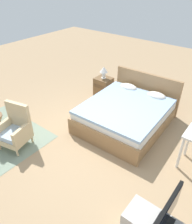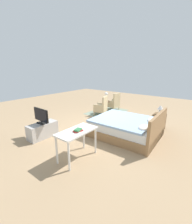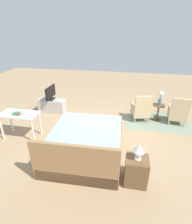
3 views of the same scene
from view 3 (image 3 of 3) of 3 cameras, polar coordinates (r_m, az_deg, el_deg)
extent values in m
plane|color=#A38460|center=(5.35, 1.46, -6.37)|extent=(16.00, 16.00, 0.00)
cube|color=gray|center=(6.29, 19.26, -2.65)|extent=(2.10, 1.50, 0.01)
cube|color=#997047|center=(4.48, -3.36, -11.51)|extent=(1.76, 2.15, 0.28)
cube|color=white|center=(4.33, -3.45, -8.77)|extent=(1.69, 2.07, 0.24)
cube|color=#93B2D6|center=(4.31, -3.26, -6.50)|extent=(1.74, 1.90, 0.06)
cube|color=#997047|center=(3.51, -7.11, -16.96)|extent=(1.73, 0.13, 0.96)
cube|color=#997047|center=(5.28, -1.05, -4.33)|extent=(1.73, 0.11, 0.40)
ellipsoid|color=white|center=(3.58, 0.08, -13.47)|extent=(0.45, 0.29, 0.14)
ellipsoid|color=white|center=(3.75, -11.82, -12.03)|extent=(0.45, 0.29, 0.14)
cylinder|color=#CCB284|center=(6.63, 26.31, -1.68)|extent=(0.04, 0.04, 0.16)
cylinder|color=#CCB284|center=(6.55, 22.39, -1.21)|extent=(0.04, 0.04, 0.16)
cylinder|color=#CCB284|center=(6.22, 26.87, -3.57)|extent=(0.04, 0.04, 0.16)
cylinder|color=#CCB284|center=(6.14, 22.70, -3.09)|extent=(0.04, 0.04, 0.16)
cube|color=#CCB284|center=(6.32, 24.80, -1.24)|extent=(0.59, 0.59, 0.12)
cube|color=#A3B7CC|center=(6.28, 24.99, -0.35)|extent=(0.54, 0.54, 0.10)
cube|color=#CCB284|center=(5.96, 25.72, 1.04)|extent=(0.55, 0.13, 0.64)
cube|color=#CCB284|center=(6.29, 27.21, 0.05)|extent=(0.12, 0.52, 0.26)
cube|color=#CCB284|center=(6.21, 23.01, 0.58)|extent=(0.12, 0.52, 0.26)
cylinder|color=#CCB284|center=(6.44, 15.42, -0.55)|extent=(0.04, 0.04, 0.16)
cylinder|color=#CCB284|center=(6.32, 11.45, -0.65)|extent=(0.04, 0.04, 0.16)
cylinder|color=#CCB284|center=(6.06, 16.68, -2.48)|extent=(0.04, 0.04, 0.16)
cylinder|color=#CCB284|center=(5.92, 12.48, -2.64)|extent=(0.04, 0.04, 0.16)
cube|color=#CCB284|center=(6.12, 14.15, -0.39)|extent=(0.65, 0.65, 0.12)
cube|color=#A3B7CC|center=(6.07, 14.26, 0.54)|extent=(0.60, 0.60, 0.10)
cube|color=#CCB284|center=(5.76, 15.18, 1.99)|extent=(0.54, 0.21, 0.64)
cube|color=#CCB284|center=(6.11, 16.45, 1.27)|extent=(0.19, 0.51, 0.26)
cube|color=#CCB284|center=(5.97, 12.19, 1.19)|extent=(0.19, 0.51, 0.26)
cylinder|color=brown|center=(6.35, 19.20, -2.27)|extent=(0.28, 0.28, 0.03)
cylinder|color=brown|center=(6.24, 19.55, -0.13)|extent=(0.06, 0.06, 0.50)
cylinder|color=brown|center=(6.13, 19.91, 2.09)|extent=(0.40, 0.40, 0.02)
cylinder|color=#4C709E|center=(6.09, 20.08, 3.14)|extent=(0.11, 0.11, 0.22)
cylinder|color=#477538|center=(6.03, 20.31, 4.54)|extent=(0.02, 0.02, 0.10)
sphere|color=silver|center=(5.99, 20.49, 5.63)|extent=(0.17, 0.17, 0.17)
cube|color=brown|center=(3.73, 12.95, -18.19)|extent=(0.44, 0.40, 0.60)
cube|color=brown|center=(3.81, 13.07, -14.76)|extent=(0.37, 0.01, 0.09)
cylinder|color=silver|center=(3.53, 13.46, -14.56)|extent=(0.13, 0.13, 0.02)
ellipsoid|color=silver|center=(3.47, 13.61, -13.43)|extent=(0.11, 0.11, 0.16)
cone|color=silver|center=(3.38, 13.89, -11.39)|extent=(0.22, 0.22, 0.15)
cube|color=#B7B2AD|center=(6.68, -14.13, 2.05)|extent=(0.96, 0.40, 0.48)
cube|color=black|center=(6.59, -14.37, 4.09)|extent=(0.21, 0.32, 0.03)
cylinder|color=black|center=(6.57, -14.41, 4.42)|extent=(0.04, 0.04, 0.05)
cube|color=black|center=(6.49, -14.63, 6.33)|extent=(0.06, 0.72, 0.42)
cube|color=black|center=(6.50, -14.83, 6.34)|extent=(0.02, 0.67, 0.37)
cylinder|color=silver|center=(5.28, -17.71, -3.74)|extent=(0.05, 0.05, 0.71)
cylinder|color=silver|center=(5.77, -26.02, -2.66)|extent=(0.05, 0.05, 0.71)
cylinder|color=silver|center=(4.97, -19.88, -6.06)|extent=(0.05, 0.05, 0.71)
cylinder|color=silver|center=(5.48, -28.46, -4.69)|extent=(0.05, 0.05, 0.71)
cube|color=silver|center=(5.19, -23.90, -0.64)|extent=(1.04, 0.52, 0.04)
cube|color=#AD2823|center=(5.15, -24.49, -0.59)|extent=(0.25, 0.17, 0.03)
cube|color=#337A47|center=(5.13, -24.55, -0.28)|extent=(0.20, 0.17, 0.03)
camera|label=1|loc=(7.78, -13.26, 27.34)|focal=35.00mm
camera|label=2|loc=(5.43, -64.23, 4.43)|focal=24.00mm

